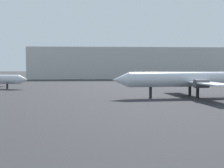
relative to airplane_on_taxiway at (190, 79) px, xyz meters
name	(u,v)px	position (x,y,z in m)	size (l,w,h in m)	color
airplane_on_taxiway	(190,79)	(0.00, 0.00, 0.00)	(29.76, 24.42, 10.46)	silver
terminal_building	(128,63)	(-1.27, 85.27, 3.66)	(91.40, 23.78, 14.25)	#B7B7B2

